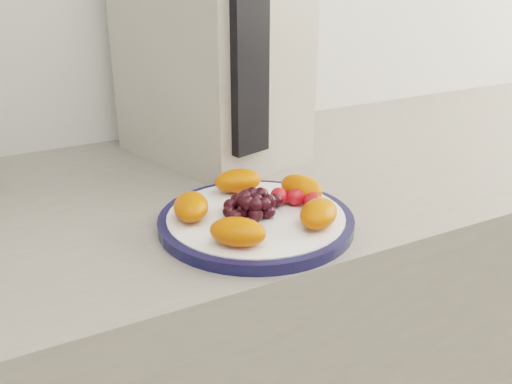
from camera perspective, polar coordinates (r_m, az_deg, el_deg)
plate_rim at (r=0.76m, az=0.00°, el=-2.95°), size 0.26×0.26×0.01m
plate_face at (r=0.76m, az=0.00°, el=-2.88°), size 0.24×0.24×0.02m
appliance_body at (r=1.00m, az=-4.58°, el=13.99°), size 0.28×0.34×0.37m
appliance_panel at (r=0.85m, az=-0.70°, el=12.87°), size 0.07×0.04×0.28m
fruit_plate at (r=0.76m, az=0.47°, el=-1.03°), size 0.23×0.22×0.03m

